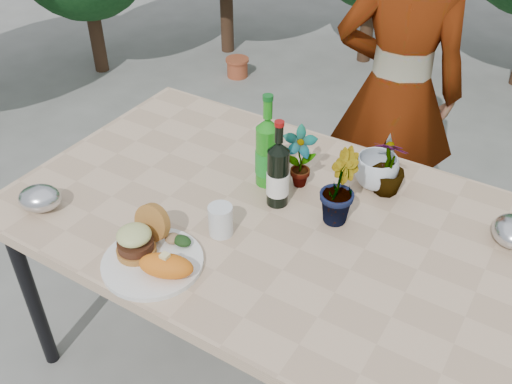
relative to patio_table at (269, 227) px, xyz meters
The scene contains 17 objects.
ground 0.69m from the patio_table, ahead, with size 80.00×80.00×0.00m, color slate.
patio_table is the anchor object (origin of this frame).
dinner_plate 0.40m from the patio_table, 113.50° to the right, with size 0.28×0.28×0.01m, color white.
burger_stack 0.42m from the patio_table, 121.72° to the right, with size 0.11×0.16×0.11m.
sweet_potato 0.41m from the patio_table, 103.22° to the right, with size 0.15×0.08×0.06m, color orange.
grilled_veg 0.32m from the patio_table, 117.47° to the right, with size 0.08×0.05×0.03m.
wine_bottle 0.17m from the patio_table, 95.72° to the left, with size 0.07×0.07×0.29m.
sparkling_water 0.23m from the patio_table, 124.15° to the left, with size 0.08×0.08×0.32m.
plastic_cup 0.20m from the patio_table, 115.24° to the right, with size 0.07×0.07×0.10m, color silver.
seedling_left 0.24m from the patio_table, 88.03° to the left, with size 0.11×0.07×0.21m, color #205C1F.
seedling_mid 0.26m from the patio_table, 24.42° to the left, with size 0.13×0.10×0.23m, color #265E20.
seedling_right 0.42m from the patio_table, 48.09° to the left, with size 0.11×0.11×0.19m, color #28571D.
blue_bowl 0.39m from the patio_table, 53.80° to the left, with size 0.14×0.14×0.11m, color silver.
foil_packet_left 0.71m from the patio_table, 149.97° to the right, with size 0.13×0.11×0.08m, color #BABCC2.
foil_packet_right 0.71m from the patio_table, 20.84° to the left, with size 0.13×0.11×0.08m, color #B3B6BB.
person 0.97m from the patio_table, 87.32° to the left, with size 0.55×0.36×1.50m, color #9F634F.
terracotta_pot 2.60m from the patio_table, 125.80° to the left, with size 0.17×0.17×0.14m.
Camera 1 is at (0.68, -1.18, 1.85)m, focal length 40.00 mm.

